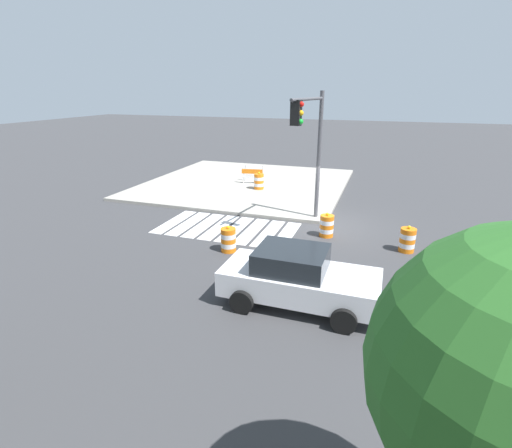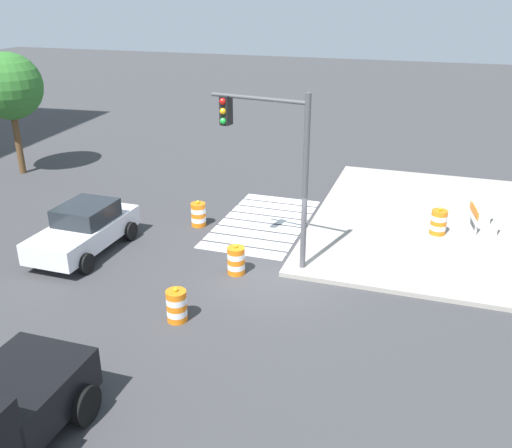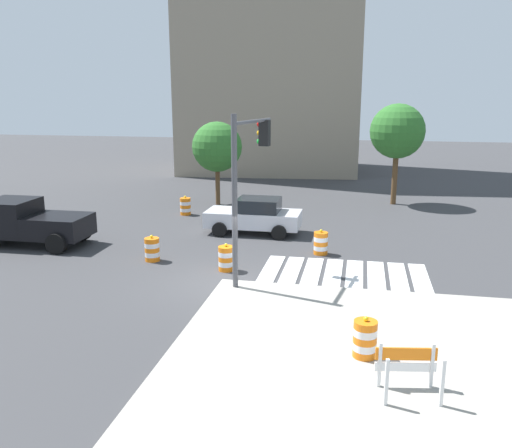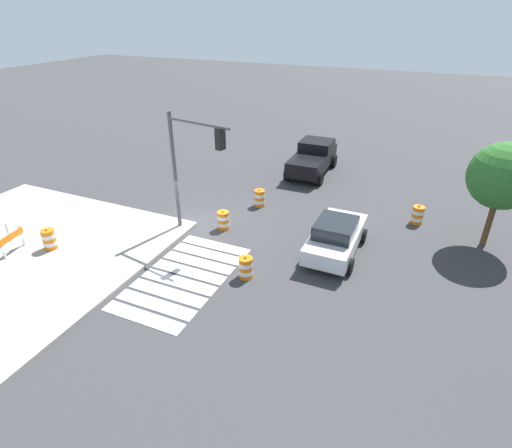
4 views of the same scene
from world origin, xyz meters
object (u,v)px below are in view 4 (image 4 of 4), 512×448
Objects in this scene: construction_barricade at (9,240)px; traffic_barrel_median_far at (260,198)px; street_tree_streetside_near at (503,176)px; traffic_barrel_crosswalk_end at (223,220)px; traffic_light_pole at (192,155)px; sports_car at (336,236)px; traffic_barrel_near_corner at (246,268)px; traffic_barrel_on_sidewalk at (49,239)px; pickup_truck at (314,157)px; traffic_barrel_median_near at (418,215)px.

traffic_barrel_median_far is at bearing 138.26° from construction_barricade.
traffic_barrel_crosswalk_end is at bearing -73.40° from street_tree_streetside_near.
traffic_light_pole is at bearing -70.30° from street_tree_streetside_near.
sports_car reaches higher than traffic_barrel_near_corner.
traffic_barrel_on_sidewalk reaches higher than traffic_barrel_median_far.
construction_barricade reaches higher than traffic_barrel_near_corner.
traffic_barrel_near_corner is 0.21× the size of street_tree_streetside_near.
pickup_truck reaches higher than traffic_barrel_crosswalk_end.
pickup_truck is at bearing -175.35° from traffic_barrel_near_corner.
traffic_barrel_near_corner is 1.00× the size of traffic_barrel_on_sidewalk.
traffic_barrel_median_far is 10.31m from traffic_barrel_on_sidewalk.
traffic_barrel_near_corner is 0.76× the size of construction_barricade.
construction_barricade is at bearing -53.55° from traffic_light_pole.
traffic_light_pole is at bearing -40.09° from traffic_barrel_crosswalk_end.
pickup_truck is (-9.17, -3.78, 0.16)m from sports_car.
sports_car reaches higher than traffic_barrel_on_sidewalk.
traffic_barrel_on_sidewalk is (4.96, -11.44, -0.21)m from sports_car.
construction_barricade reaches higher than traffic_barrel_median_far.
traffic_barrel_crosswalk_end is (0.05, -5.48, -0.36)m from sports_car.
street_tree_streetside_near is (5.80, 9.77, 2.35)m from pickup_truck.
street_tree_streetside_near is (-3.42, 11.47, 2.87)m from traffic_barrel_crosswalk_end.
street_tree_streetside_near is at bearing 127.06° from traffic_barrel_near_corner.
traffic_barrel_median_near is at bearing 122.72° from construction_barricade.
traffic_barrel_median_far is 0.76× the size of construction_barricade.
traffic_light_pole reaches higher than traffic_barrel_on_sidewalk.
traffic_barrel_median_far is at bearing 140.65° from traffic_barrel_on_sidewalk.
traffic_barrel_on_sidewalk is at bearing -57.28° from traffic_barrel_median_near.
sports_car is 0.78× the size of traffic_light_pole.
traffic_barrel_on_sidewalk reaches higher than traffic_barrel_near_corner.
pickup_truck is 5.07× the size of traffic_barrel_crosswalk_end.
traffic_barrel_median_far is at bearing -121.65° from sports_car.
traffic_barrel_crosswalk_end is 9.32m from construction_barricade.
traffic_barrel_crosswalk_end is at bearing 139.91° from traffic_light_pole.
traffic_barrel_median_far is (-6.27, -2.13, 0.00)m from traffic_barrel_near_corner.
construction_barricade is 0.24× the size of traffic_light_pole.
sports_car is 3.20× the size of construction_barricade.
traffic_barrel_median_far is at bearing -10.30° from pickup_truck.
pickup_truck is at bearing -120.69° from street_tree_streetside_near.
street_tree_streetside_near is at bearing 91.84° from traffic_barrel_median_far.
sports_car is at bearing 114.48° from construction_barricade.
pickup_truck reaches higher than construction_barricade.
traffic_light_pole is (1.03, -6.30, 3.10)m from sports_car.
traffic_barrel_median_near is 8.06m from traffic_barrel_median_far.
traffic_barrel_near_corner is 10.34m from construction_barricade.
traffic_barrel_on_sidewalk is at bearing -78.85° from traffic_barrel_near_corner.
construction_barricade is (5.77, -7.31, 0.27)m from traffic_barrel_crosswalk_end.
construction_barricade is (0.87, -1.35, 0.12)m from traffic_barrel_on_sidewalk.
traffic_barrel_median_near is at bearing 144.98° from sports_car.
traffic_barrel_near_corner is at bearing 57.93° from traffic_light_pole.
construction_barricade is (8.84, -7.89, 0.27)m from traffic_barrel_median_far.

